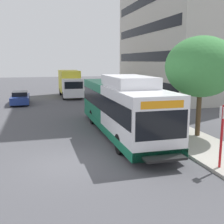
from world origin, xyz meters
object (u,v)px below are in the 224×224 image
object	(u,v)px
transit_bus	(121,107)
parked_car_far_lane	(20,98)
street_tree_near_stop	(201,67)
bus_stop_sign_pole	(222,132)
box_truck_background	(70,83)

from	to	relation	value
transit_bus	parked_car_far_lane	world-z (taller)	transit_bus
street_tree_near_stop	parked_car_far_lane	size ratio (longest dim) A/B	1.27
transit_bus	parked_car_far_lane	bearing A→B (deg)	114.74
bus_stop_sign_pole	box_truck_background	distance (m)	25.77
street_tree_near_stop	bus_stop_sign_pole	bearing A→B (deg)	-111.93
street_tree_near_stop	box_truck_background	size ratio (longest dim) A/B	0.82
bus_stop_sign_pole	street_tree_near_stop	xyz separation A→B (m)	(1.88, 4.67, 2.48)
transit_bus	bus_stop_sign_pole	size ratio (longest dim) A/B	4.71
bus_stop_sign_pole	street_tree_near_stop	world-z (taller)	street_tree_near_stop
bus_stop_sign_pole	parked_car_far_lane	distance (m)	22.75
street_tree_near_stop	parked_car_far_lane	world-z (taller)	street_tree_near_stop
transit_bus	bus_stop_sign_pole	bearing A→B (deg)	-71.26
bus_stop_sign_pole	parked_car_far_lane	bearing A→B (deg)	112.91
parked_car_far_lane	box_truck_background	size ratio (longest dim) A/B	0.64
bus_stop_sign_pole	box_truck_background	world-z (taller)	box_truck_background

